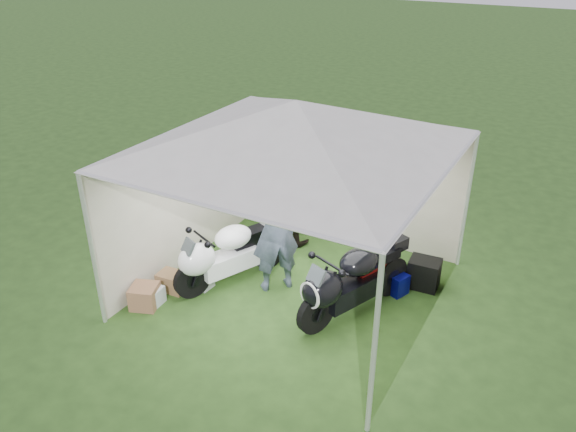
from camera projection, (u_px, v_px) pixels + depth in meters
name	position (u px, v px, depth m)	size (l,w,h in m)	color
ground	(295.00, 290.00, 8.69)	(80.00, 80.00, 0.00)	#223F16
canopy_tent	(297.00, 130.00, 7.54)	(5.66, 5.66, 3.00)	silver
motorcycle_white	(225.00, 253.00, 8.63)	(1.03, 1.88, 0.98)	black
motorcycle_black	(350.00, 281.00, 7.89)	(1.05, 2.00, 1.04)	black
paddock_stand	(393.00, 281.00, 8.62)	(0.44, 0.27, 0.33)	#0E12B1
person_dark_jacket	(288.00, 199.00, 9.74)	(0.79, 0.62, 1.63)	black
person_blue_jacket	(275.00, 230.00, 8.32)	(0.73, 0.48, 2.01)	slate
equipment_box	(424.00, 273.00, 8.69)	(0.47, 0.37, 0.47)	black
crate_0	(149.00, 295.00, 8.34)	(0.40, 0.31, 0.26)	silver
crate_1	(145.00, 296.00, 8.26)	(0.38, 0.38, 0.34)	#8C5F41
crate_2	(202.00, 280.00, 8.73)	(0.31, 0.26, 0.23)	silver
crate_3	(172.00, 281.00, 8.65)	(0.43, 0.31, 0.29)	brown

